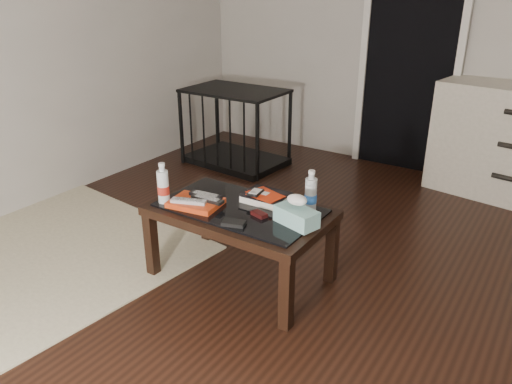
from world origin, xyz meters
TOP-DOWN VIEW (x-y plane):
  - ground at (0.00, 0.00)m, footprint 5.00×5.00m
  - doorway at (-0.40, 2.47)m, footprint 0.90×0.08m
  - coffee_table at (-0.54, 0.05)m, footprint 1.00×0.60m
  - rug at (-1.90, -0.35)m, footprint 2.15×1.71m
  - pet_crate at (-1.74, 1.69)m, footprint 0.95×0.67m
  - magazines at (-0.77, -0.06)m, footprint 0.31×0.25m
  - remote_silver at (-0.78, -0.11)m, footprint 0.20×0.12m
  - remote_black_front at (-0.71, -0.03)m, footprint 0.20×0.06m
  - remote_black_back at (-0.75, 0.01)m, footprint 0.20×0.07m
  - textbook at (-0.47, 0.20)m, footprint 0.25×0.20m
  - dvd_mailers at (-0.47, 0.19)m, footprint 0.22×0.19m
  - ipod at (-0.51, 0.16)m, footprint 0.08×0.11m
  - flip_phone at (-0.39, 0.02)m, footprint 0.10×0.07m
  - wallet at (-0.44, -0.15)m, footprint 0.14×0.10m
  - water_bottle_left at (-0.95, -0.13)m, footprint 0.07×0.07m
  - water_bottle_right at (-0.19, 0.23)m, footprint 0.08×0.08m
  - tissue_box at (-0.17, 0.04)m, footprint 0.25×0.18m

SIDE VIEW (x-z plane):
  - ground at x=0.00m, z-range 0.00..0.00m
  - rug at x=-1.90m, z-range 0.00..0.01m
  - pet_crate at x=-1.74m, z-range -0.12..0.59m
  - coffee_table at x=-0.54m, z-range 0.17..0.63m
  - wallet at x=-0.44m, z-range 0.46..0.48m
  - flip_phone at x=-0.39m, z-range 0.46..0.48m
  - magazines at x=-0.77m, z-range 0.46..0.49m
  - textbook at x=-0.47m, z-range 0.46..0.51m
  - remote_silver at x=-0.78m, z-range 0.49..0.51m
  - remote_black_front at x=-0.71m, z-range 0.49..0.51m
  - remote_black_back at x=-0.75m, z-range 0.49..0.51m
  - tissue_box at x=-0.17m, z-range 0.46..0.55m
  - dvd_mailers at x=-0.47m, z-range 0.51..0.51m
  - ipod at x=-0.51m, z-range 0.51..0.53m
  - water_bottle_left at x=-0.95m, z-range 0.46..0.70m
  - water_bottle_right at x=-0.19m, z-range 0.46..0.70m
  - doorway at x=-0.40m, z-range -0.01..2.06m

